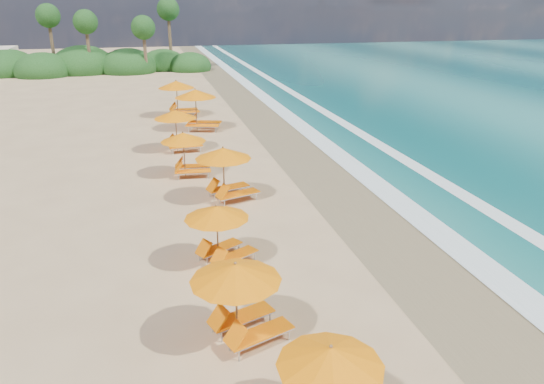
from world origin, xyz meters
The scene contains 12 objects.
ground centered at (0.00, 0.00, 0.00)m, with size 160.00×160.00×0.00m, color tan.
wet_sand centered at (4.00, 0.00, 0.01)m, with size 4.00×160.00×0.01m, color olive.
surf_foam centered at (6.70, 0.00, 0.03)m, with size 4.00×160.00×0.01m.
station_2 centered at (-1.15, -9.68, 1.12)m, with size 2.49×2.41×2.00m.
station_3 centered at (-2.31, -6.57, 1.21)m, with size 2.78×2.73×2.17m.
station_4 centered at (-2.23, -2.62, 1.12)m, with size 2.69×2.69×2.00m.
station_5 centered at (-1.20, 2.66, 1.29)m, with size 2.92×2.85×2.30m.
station_6 centered at (-2.51, 6.17, 1.19)m, with size 2.40×2.25×2.12m.
station_7 centered at (-2.58, 10.50, 1.30)m, with size 2.62×2.46×2.32m.
station_8 centered at (-1.02, 15.07, 1.48)m, with size 3.32×3.23×2.64m.
station_9 centered at (-1.92, 19.44, 1.45)m, with size 2.81×2.60×2.58m.
treeline centered at (-9.94, 45.51, 1.00)m, with size 25.80×8.80×9.74m.
Camera 1 is at (-4.06, -16.65, 7.66)m, focal length 33.46 mm.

